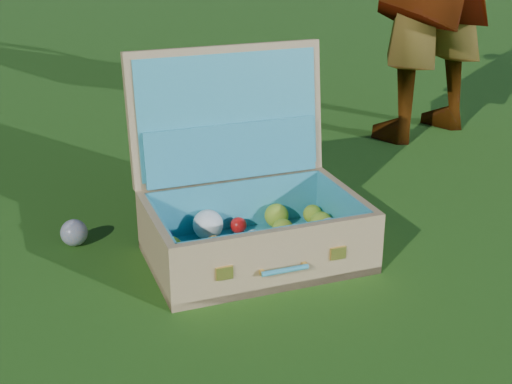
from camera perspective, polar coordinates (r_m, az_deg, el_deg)
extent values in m
plane|color=#215114|center=(1.97, 5.72, -3.75)|extent=(60.00, 60.00, 0.00)
sphere|color=#4372B0|center=(1.98, -14.35, -3.17)|extent=(0.07, 0.07, 0.07)
cube|color=tan|center=(1.85, -0.03, -5.18)|extent=(0.63, 0.53, 0.02)
cube|color=tan|center=(1.68, 1.99, -5.49)|extent=(0.51, 0.21, 0.16)
cube|color=tan|center=(1.96, -1.76, -1.24)|extent=(0.51, 0.21, 0.16)
cube|color=tan|center=(1.75, -8.00, -4.41)|extent=(0.13, 0.30, 0.16)
cube|color=tan|center=(1.91, 7.23, -2.03)|extent=(0.13, 0.30, 0.16)
cube|color=teal|center=(1.84, -0.03, -4.83)|extent=(0.58, 0.48, 0.01)
cube|color=teal|center=(1.68, 1.83, -5.00)|extent=(0.46, 0.19, 0.14)
cube|color=teal|center=(1.95, -1.64, -1.11)|extent=(0.46, 0.19, 0.14)
cube|color=teal|center=(1.75, -7.61, -4.07)|extent=(0.12, 0.30, 0.14)
cube|color=teal|center=(1.90, 6.91, -1.81)|extent=(0.12, 0.30, 0.14)
cube|color=tan|center=(1.92, -2.31, 6.33)|extent=(0.53, 0.27, 0.36)
cube|color=teal|center=(1.90, -2.14, 6.26)|extent=(0.48, 0.22, 0.32)
cube|color=teal|center=(1.91, -1.90, 3.27)|extent=(0.46, 0.21, 0.15)
cube|color=#F2C659|center=(1.62, -2.54, -6.50)|extent=(0.04, 0.02, 0.03)
cube|color=#F2C659|center=(1.72, 6.59, -4.88)|extent=(0.04, 0.02, 0.03)
cylinder|color=teal|center=(1.66, 2.32, -6.28)|extent=(0.11, 0.05, 0.01)
cube|color=#F2C659|center=(1.65, 0.50, -6.48)|extent=(0.02, 0.02, 0.01)
cube|color=#F2C659|center=(1.69, 3.92, -5.86)|extent=(0.02, 0.02, 0.01)
sphere|color=orange|center=(1.67, -4.87, -6.59)|extent=(0.06, 0.06, 0.06)
sphere|color=tan|center=(1.70, -1.63, -6.15)|extent=(0.06, 0.06, 0.06)
sphere|color=tan|center=(1.73, 1.10, -5.22)|extent=(0.08, 0.08, 0.08)
sphere|color=orange|center=(1.77, 4.16, -4.96)|extent=(0.06, 0.06, 0.06)
sphere|color=gold|center=(1.81, 7.39, -4.29)|extent=(0.06, 0.06, 0.06)
sphere|color=red|center=(1.75, -5.93, -5.70)|extent=(0.04, 0.04, 0.04)
sphere|color=#A7C12F|center=(1.76, -2.94, -5.06)|extent=(0.06, 0.06, 0.06)
sphere|color=gold|center=(1.79, 0.58, -4.52)|extent=(0.06, 0.06, 0.06)
sphere|color=#0F1A4E|center=(1.83, 3.11, -3.87)|extent=(0.06, 0.06, 0.06)
sphere|color=silver|center=(1.86, 5.96, -3.23)|extent=(0.08, 0.08, 0.08)
sphere|color=#A7C12F|center=(1.81, -6.81, -4.44)|extent=(0.06, 0.06, 0.06)
sphere|color=orange|center=(1.83, -3.40, -4.17)|extent=(0.04, 0.04, 0.04)
sphere|color=silver|center=(1.86, -0.19, -3.72)|extent=(0.05, 0.05, 0.05)
sphere|color=#A7C12F|center=(1.89, 2.18, -3.01)|extent=(0.06, 0.06, 0.06)
sphere|color=#A7C12F|center=(1.94, 5.25, -2.46)|extent=(0.06, 0.06, 0.06)
sphere|color=#0F1A4E|center=(1.87, -7.37, -3.64)|extent=(0.05, 0.05, 0.05)
sphere|color=silver|center=(1.90, -3.87, -2.62)|extent=(0.08, 0.08, 0.08)
sphere|color=red|center=(1.93, -1.42, -2.67)|extent=(0.04, 0.04, 0.04)
sphere|color=#A7C12F|center=(1.97, 1.66, -1.89)|extent=(0.07, 0.07, 0.07)
sphere|color=#A7C12F|center=(2.00, 4.54, -1.76)|extent=(0.05, 0.05, 0.05)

